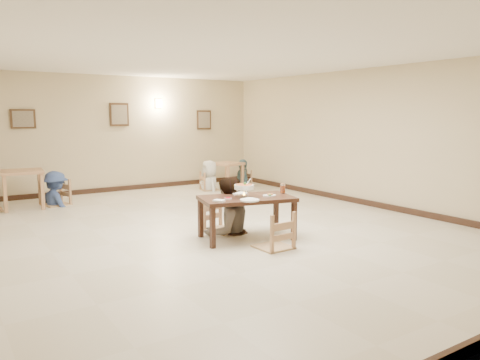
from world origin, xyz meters
TOP-DOWN VIEW (x-y plane):
  - floor at (0.00, 0.00)m, footprint 10.00×10.00m
  - ceiling at (0.00, 0.00)m, footprint 10.00×10.00m
  - wall_back at (0.00, 5.00)m, footprint 10.00×0.00m
  - wall_right at (4.00, 0.00)m, footprint 0.00×10.00m
  - baseboard_back at (0.00, 4.97)m, footprint 8.00×0.06m
  - baseboard_right at (3.97, 0.00)m, footprint 0.06×10.00m
  - picture_a at (-2.20, 4.96)m, footprint 0.55×0.04m
  - picture_b at (0.10, 4.96)m, footprint 0.50×0.04m
  - picture_c at (2.60, 4.96)m, footprint 0.45×0.04m
  - wall_sconce at (1.20, 4.96)m, footprint 0.16×0.05m
  - main_table at (0.16, -0.87)m, footprint 1.62×1.15m
  - chair_far at (0.10, -0.22)m, footprint 0.51×0.51m
  - chair_near at (0.19, -1.54)m, footprint 0.50×0.50m
  - main_diner at (0.11, -0.34)m, footprint 1.01×0.83m
  - curry_warmer at (0.10, -0.87)m, footprint 0.35×0.31m
  - rice_plate_far at (0.20, -0.61)m, footprint 0.26×0.26m
  - rice_plate_near at (-0.01, -1.19)m, footprint 0.30×0.30m
  - fried_plate at (0.50, -1.02)m, footprint 0.23×0.23m
  - chili_dish at (-0.20, -0.88)m, footprint 0.11×0.11m
  - napkin_cutlery at (-0.43, -1.00)m, footprint 0.22×0.26m
  - drink_glass at (0.85, -0.92)m, footprint 0.08×0.08m
  - bg_table_left at (-2.45, 3.81)m, footprint 0.91×0.91m
  - bg_table_right at (2.64, 3.76)m, footprint 0.87×0.87m
  - bg_chair_lr at (-1.80, 3.82)m, footprint 0.51×0.51m
  - bg_chair_rl at (2.10, 3.79)m, footprint 0.43×0.43m
  - bg_chair_rr at (3.18, 3.80)m, footprint 0.41×0.41m
  - bg_diner_b at (-1.80, 3.82)m, footprint 0.90×1.13m
  - bg_diner_c at (2.10, 3.79)m, footprint 0.62×0.84m
  - bg_diner_d at (3.18, 3.80)m, footprint 0.64×0.98m

SIDE VIEW (x-z plane):
  - floor at x=0.00m, z-range 0.00..0.00m
  - baseboard_back at x=0.00m, z-range 0.00..0.12m
  - baseboard_right at x=3.97m, z-range 0.00..0.12m
  - bg_chair_rr at x=3.18m, z-range 0.00..0.88m
  - bg_chair_rl at x=2.10m, z-range 0.00..0.92m
  - chair_near at x=0.19m, z-range 0.00..1.06m
  - bg_chair_lr at x=-1.80m, z-range 0.00..1.09m
  - chair_far at x=0.10m, z-range 0.00..1.09m
  - bg_table_right at x=2.64m, z-range 0.22..0.93m
  - main_table at x=0.16m, z-range 0.26..0.95m
  - bg_table_left at x=-2.45m, z-range 0.27..1.10m
  - chili_dish at x=-0.20m, z-range 0.69..0.71m
  - rice_plate_far at x=0.20m, z-range 0.67..0.73m
  - napkin_cutlery at x=-0.43m, z-range 0.69..0.72m
  - rice_plate_near at x=-0.01m, z-range 0.67..0.74m
  - fried_plate at x=0.50m, z-range 0.68..0.73m
  - bg_diner_b at x=-1.80m, z-range 0.00..1.52m
  - drink_glass at x=0.85m, z-range 0.68..0.85m
  - bg_diner_d at x=3.18m, z-range 0.00..1.54m
  - bg_diner_c at x=2.10m, z-range 0.00..1.59m
  - curry_warmer at x=0.10m, z-range 0.71..0.99m
  - main_diner at x=0.11m, z-range 0.00..1.90m
  - wall_back at x=0.00m, z-range -3.50..6.50m
  - wall_right at x=4.00m, z-range -3.50..6.50m
  - picture_c at x=2.60m, z-range 1.57..2.12m
  - picture_a at x=-2.20m, z-range 1.67..2.12m
  - picture_b at x=0.10m, z-range 1.70..2.30m
  - wall_sconce at x=1.20m, z-range 2.19..2.41m
  - ceiling at x=0.00m, z-range 3.00..3.00m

